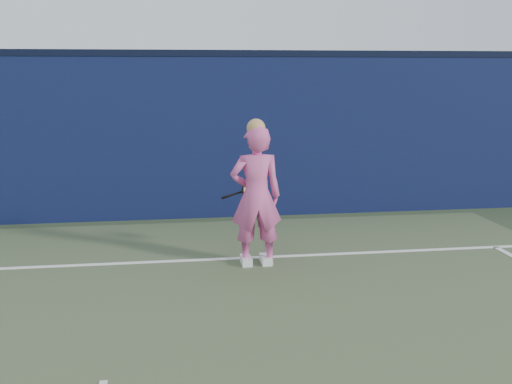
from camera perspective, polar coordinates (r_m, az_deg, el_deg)
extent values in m
cube|color=#0D1A3C|center=(10.14, -11.24, 4.65)|extent=(24.00, 0.40, 2.50)
cube|color=black|center=(10.09, -11.51, 12.01)|extent=(24.00, 0.42, 0.10)
imported|color=#DA559A|center=(7.57, 0.00, -0.38)|extent=(0.61, 0.40, 1.67)
sphere|color=tan|center=(7.45, 0.00, 5.70)|extent=(0.22, 0.22, 0.22)
cube|color=white|center=(7.78, 0.88, -6.04)|extent=(0.12, 0.28, 0.10)
cube|color=white|center=(7.74, -0.88, -6.12)|extent=(0.12, 0.28, 0.10)
torus|color=black|center=(8.00, -0.40, 0.25)|extent=(0.28, 0.13, 0.28)
torus|color=#C3C912|center=(8.00, -0.40, 0.25)|extent=(0.22, 0.10, 0.23)
cylinder|color=beige|center=(8.00, -0.40, 0.25)|extent=(0.22, 0.09, 0.22)
cylinder|color=black|center=(7.99, -1.87, -0.17)|extent=(0.25, 0.07, 0.09)
cylinder|color=black|center=(7.99, -2.70, -0.44)|extent=(0.12, 0.05, 0.06)
cube|color=white|center=(7.93, -11.67, -6.22)|extent=(11.00, 0.08, 0.01)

